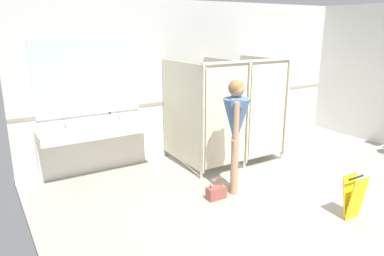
# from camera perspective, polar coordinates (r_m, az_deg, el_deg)

# --- Properties ---
(ground_plane) EXTENTS (7.25, 6.26, 0.10)m
(ground_plane) POSITION_cam_1_polar(r_m,az_deg,el_deg) (5.65, 18.50, -11.25)
(ground_plane) COLOR #9E998E
(wall_back) EXTENTS (7.25, 0.12, 2.90)m
(wall_back) POSITION_cam_1_polar(r_m,az_deg,el_deg) (7.31, 2.02, 7.92)
(wall_back) COLOR silver
(wall_back) RESTS_ON ground_plane
(wall_back_tile_band) EXTENTS (7.25, 0.01, 0.06)m
(wall_back_tile_band) POSITION_cam_1_polar(r_m,az_deg,el_deg) (7.32, 2.27, 4.75)
(wall_back_tile_band) COLOR #9E937F
(wall_back_tile_band) RESTS_ON wall_back
(vanity_counter) EXTENTS (1.84, 0.56, 0.97)m
(vanity_counter) POSITION_cam_1_polar(r_m,az_deg,el_deg) (6.27, -14.89, -1.63)
(vanity_counter) COLOR silver
(vanity_counter) RESTS_ON ground_plane
(mirror_panel) EXTENTS (1.74, 0.02, 1.24)m
(mirror_panel) POSITION_cam_1_polar(r_m,az_deg,el_deg) (6.25, -16.07, 7.65)
(mirror_panel) COLOR silver
(mirror_panel) RESTS_ON wall_back
(bathroom_stalls) EXTENTS (1.87, 1.37, 1.91)m
(bathroom_stalls) POSITION_cam_1_polar(r_m,az_deg,el_deg) (6.59, 6.12, 3.03)
(bathroom_stalls) COLOR beige
(bathroom_stalls) RESTS_ON ground_plane
(person_standing) EXTENTS (0.56, 0.56, 1.71)m
(person_standing) POSITION_cam_1_polar(r_m,az_deg,el_deg) (5.31, 6.90, 0.94)
(person_standing) COLOR tan
(person_standing) RESTS_ON ground_plane
(handbag) EXTENTS (0.29, 0.14, 0.33)m
(handbag) POSITION_cam_1_polar(r_m,az_deg,el_deg) (5.37, 3.83, -10.02)
(handbag) COLOR #934C42
(handbag) RESTS_ON ground_plane
(soap_dispenser) EXTENTS (0.07, 0.07, 0.18)m
(soap_dispenser) POSITION_cam_1_polar(r_m,az_deg,el_deg) (6.34, -12.74, 1.57)
(soap_dispenser) COLOR white
(soap_dispenser) RESTS_ON vanity_counter
(paper_cup) EXTENTS (0.07, 0.07, 0.08)m
(paper_cup) POSITION_cam_1_polar(r_m,az_deg,el_deg) (6.03, -14.53, 0.40)
(paper_cup) COLOR white
(paper_cup) RESTS_ON vanity_counter
(wet_floor_sign) EXTENTS (0.28, 0.19, 0.59)m
(wet_floor_sign) POSITION_cam_1_polar(r_m,az_deg,el_deg) (5.22, 24.10, -9.85)
(wet_floor_sign) COLOR yellow
(wet_floor_sign) RESTS_ON ground_plane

